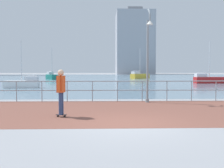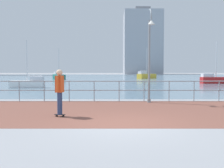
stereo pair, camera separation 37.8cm
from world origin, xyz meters
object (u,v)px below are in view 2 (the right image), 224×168
Objects in this scene: lamppost at (149,51)px; sailboat_white at (214,79)px; sailboat_yellow at (146,76)px; sailboat_ivory at (58,76)px; sailboat_red at (28,83)px; skateboarder at (59,88)px.

lamppost is 23.54m from sailboat_white.
lamppost is 0.80× the size of sailboat_yellow.
sailboat_ivory is 17.57m from sailboat_yellow.
sailboat_red is at bearing -85.64° from sailboat_ivory.
sailboat_white is at bearing -34.38° from sailboat_ivory.
sailboat_white is at bearing -72.53° from sailboat_yellow.
sailboat_white is (21.56, 8.40, 0.07)m from sailboat_red.
sailboat_white reaches higher than skateboarder.
lamppost is at bearing 47.00° from skateboarder.
sailboat_yellow is (-6.34, 20.14, 0.07)m from sailboat_white.
sailboat_yellow is (5.00, 40.65, -2.17)m from lamppost.
sailboat_yellow is at bearing 78.72° from skateboarder.
sailboat_yellow is (15.22, 28.53, 0.15)m from sailboat_red.
lamppost reaches higher than skateboarder.
sailboat_red is 32.34m from sailboat_yellow.
sailboat_red is (-6.27, 16.35, -0.62)m from skateboarder.
skateboarder is 17.52m from sailboat_red.
sailboat_red is 0.86× the size of sailboat_white.
skateboarder is at bearing -133.00° from lamppost.
skateboarder is at bearing -101.28° from sailboat_yellow.
sailboat_white is (11.34, 20.51, -2.24)m from lamppost.
skateboarder is 45.77m from sailboat_yellow.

